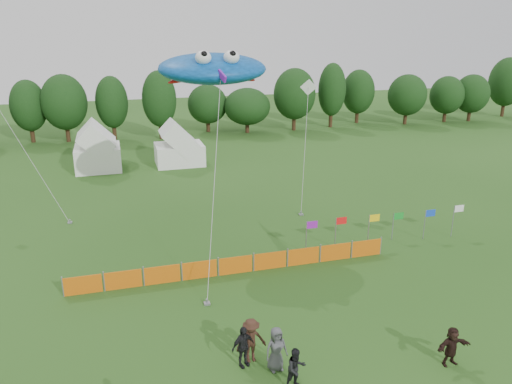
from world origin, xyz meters
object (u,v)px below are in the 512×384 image
object	(u,v)px
spectator_d	(243,347)
spectator_b	(296,368)
tent_right	(179,148)
stingray_kite	(212,68)
barrier_fence	(235,265)
spectator_f	(452,346)
spectator_e	(276,349)
tent_left	(98,150)
spectator_c	(251,340)

from	to	relation	value
spectator_d	spectator_b	bearing A→B (deg)	-68.38
tent_right	stingray_kite	size ratio (longest dim) A/B	0.26
barrier_fence	tent_right	bearing A→B (deg)	89.42
barrier_fence	spectator_b	world-z (taller)	spectator_b
spectator_f	spectator_d	bearing A→B (deg)	160.98
spectator_e	stingray_kite	size ratio (longest dim) A/B	0.10
spectator_d	tent_right	bearing A→B (deg)	66.54
tent_right	spectator_f	world-z (taller)	tent_right
spectator_b	spectator_f	xyz separation A→B (m)	(6.46, -0.45, 0.00)
stingray_kite	tent_left	bearing A→B (deg)	113.87
barrier_fence	spectator_b	distance (m)	9.55
spectator_d	barrier_fence	bearing A→B (deg)	58.21
spectator_b	spectator_e	world-z (taller)	spectator_e
spectator_c	spectator_b	bearing A→B (deg)	-61.16
stingray_kite	spectator_c	bearing A→B (deg)	-96.10
barrier_fence	spectator_b	bearing A→B (deg)	-90.07
tent_left	spectator_e	world-z (taller)	tent_left
tent_left	spectator_e	xyz separation A→B (m)	(7.03, -32.48, -0.94)
spectator_f	stingray_kite	world-z (taller)	stingray_kite
barrier_fence	stingray_kite	bearing A→B (deg)	87.32
spectator_b	spectator_d	bearing A→B (deg)	121.43
barrier_fence	spectator_d	bearing A→B (deg)	-101.67
barrier_fence	spectator_d	xyz separation A→B (m)	(-1.60, -7.76, 0.39)
stingray_kite	barrier_fence	bearing A→B (deg)	-92.68
spectator_c	spectator_d	distance (m)	0.45
tent_left	barrier_fence	xyz separation A→B (m)	(7.43, -24.15, -1.38)
tent_left	spectator_c	size ratio (longest dim) A/B	2.19
tent_right	spectator_d	distance (m)	31.71
barrier_fence	spectator_e	size ratio (longest dim) A/B	9.55
spectator_d	spectator_f	bearing A→B (deg)	-35.64
spectator_d	spectator_f	distance (m)	8.36
stingray_kite	tent_right	bearing A→B (deg)	90.23
spectator_e	stingray_kite	xyz separation A→B (m)	(0.71, 15.00, 9.64)
spectator_e	spectator_b	bearing A→B (deg)	-78.22
tent_right	spectator_e	world-z (taller)	tent_right
tent_right	spectator_d	xyz separation A→B (m)	(-1.84, -31.65, -0.78)
tent_left	tent_right	distance (m)	7.68
spectator_c	spectator_f	bearing A→B (deg)	-19.92
tent_right	spectator_d	bearing A→B (deg)	-93.33
barrier_fence	spectator_c	bearing A→B (deg)	-99.09
tent_left	spectator_c	world-z (taller)	tent_left
spectator_c	spectator_f	world-z (taller)	spectator_c
stingray_kite	spectator_d	bearing A→B (deg)	-97.56
spectator_c	barrier_fence	bearing A→B (deg)	78.66
tent_left	spectator_c	distance (m)	32.32
tent_left	stingray_kite	size ratio (longest dim) A/B	0.24
tent_right	spectator_b	distance (m)	33.44
spectator_f	spectator_c	bearing A→B (deg)	158.84
tent_left	tent_right	xyz separation A→B (m)	(7.67, -0.26, -0.21)
spectator_b	spectator_f	distance (m)	6.48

